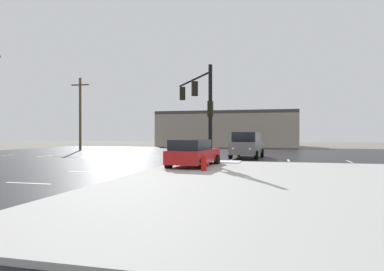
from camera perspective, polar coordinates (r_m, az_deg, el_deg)
ground_plane at (r=26.74m, az=-6.12°, el=-3.83°), size 120.00×120.00×0.00m
road_asphalt at (r=26.74m, az=-6.12°, el=-3.81°), size 44.00×44.00×0.02m
sidewalk_corner at (r=13.46m, az=26.17°, el=-7.59°), size 18.00×18.00×0.14m
snow_strip_curbside at (r=21.52m, az=2.76°, el=-4.36°), size 4.00×1.60×0.06m
lane_markings at (r=25.04m, az=-4.61°, el=-4.05°), size 36.15×36.15×0.01m
traffic_signal_mast at (r=21.27m, az=1.33°, el=6.01°), size 3.51×5.45×5.74m
fire_hydrant at (r=16.27m, az=1.98°, el=-4.56°), size 0.48×0.26×0.79m
strip_building_background at (r=54.17m, az=5.91°, el=1.11°), size 21.45×8.00×5.43m
sedan_red at (r=18.65m, az=0.21°, el=-2.97°), size 2.31×4.64×1.58m
suv_grey at (r=27.37m, az=9.21°, el=-1.45°), size 2.49×4.96×2.03m
utility_pole_far at (r=41.30m, az=-18.24°, el=3.70°), size 2.20×0.28×8.37m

